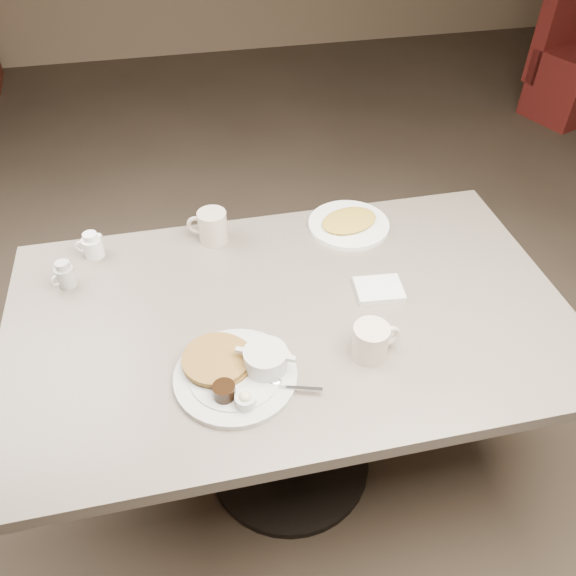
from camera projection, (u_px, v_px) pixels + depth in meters
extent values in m
cube|color=#4C3F33|center=(289.00, 463.00, 2.04)|extent=(7.00, 8.00, 0.02)
cube|color=slate|center=(290.00, 317.00, 1.54)|extent=(1.50, 0.90, 0.04)
cylinder|color=black|center=(289.00, 397.00, 1.78)|extent=(0.14, 0.14, 0.69)
cylinder|color=black|center=(289.00, 459.00, 2.03)|extent=(0.56, 0.56, 0.03)
cylinder|color=#BCBDB9|center=(236.00, 376.00, 1.36)|extent=(0.39, 0.39, 0.01)
cylinder|color=#BCBDB9|center=(235.00, 373.00, 1.35)|extent=(0.29, 0.29, 0.00)
cylinder|color=brown|center=(219.00, 361.00, 1.38)|extent=(0.22, 0.22, 0.01)
cylinder|color=brown|center=(216.00, 359.00, 1.37)|extent=(0.22, 0.22, 0.01)
cylinder|color=#BCBDB9|center=(266.00, 359.00, 1.35)|extent=(0.14, 0.14, 0.05)
cube|color=#BCBDB9|center=(240.00, 350.00, 1.35)|extent=(0.03, 0.02, 0.01)
cube|color=#BCBDB9|center=(291.00, 359.00, 1.33)|extent=(0.03, 0.02, 0.01)
ellipsoid|color=silver|center=(261.00, 353.00, 1.35)|extent=(0.06, 0.06, 0.03)
ellipsoid|color=silver|center=(271.00, 359.00, 1.34)|extent=(0.06, 0.06, 0.02)
cylinder|color=black|center=(224.00, 391.00, 1.29)|extent=(0.07, 0.07, 0.04)
cylinder|color=#BCBDB9|center=(246.00, 401.00, 1.28)|extent=(0.06, 0.06, 0.03)
ellipsoid|color=beige|center=(245.00, 397.00, 1.27)|extent=(0.04, 0.04, 0.02)
cube|color=#B3B3B6|center=(298.00, 388.00, 1.32)|extent=(0.11, 0.04, 0.00)
ellipsoid|color=#B3B3B6|center=(274.00, 381.00, 1.34)|extent=(0.04, 0.04, 0.01)
cylinder|color=beige|center=(370.00, 341.00, 1.39)|extent=(0.10, 0.10, 0.09)
cylinder|color=black|center=(372.00, 330.00, 1.36)|extent=(0.08, 0.08, 0.01)
torus|color=beige|center=(389.00, 336.00, 1.40)|extent=(0.07, 0.02, 0.06)
cube|color=silver|center=(379.00, 290.00, 1.58)|extent=(0.14, 0.11, 0.02)
cylinder|color=beige|center=(213.00, 227.00, 1.73)|extent=(0.11, 0.11, 0.10)
torus|color=beige|center=(197.00, 225.00, 1.73)|extent=(0.07, 0.03, 0.06)
cylinder|color=#B8B9B5|center=(66.00, 276.00, 1.59)|extent=(0.06, 0.06, 0.06)
cylinder|color=#B8B9B5|center=(62.00, 266.00, 1.56)|extent=(0.05, 0.05, 0.02)
cone|color=#B8B9B5|center=(69.00, 263.00, 1.58)|extent=(0.02, 0.03, 0.02)
torus|color=#B8B9B5|center=(57.00, 280.00, 1.57)|extent=(0.03, 0.03, 0.04)
cylinder|color=white|center=(93.00, 247.00, 1.69)|extent=(0.08, 0.08, 0.06)
cylinder|color=white|center=(90.00, 237.00, 1.66)|extent=(0.05, 0.05, 0.02)
cone|color=white|center=(98.00, 237.00, 1.66)|extent=(0.02, 0.02, 0.02)
torus|color=white|center=(82.00, 247.00, 1.68)|extent=(0.04, 0.01, 0.04)
cylinder|color=white|center=(349.00, 225.00, 1.81)|extent=(0.32, 0.32, 0.01)
ellipsoid|color=gold|center=(349.00, 220.00, 1.80)|extent=(0.22, 0.18, 0.02)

